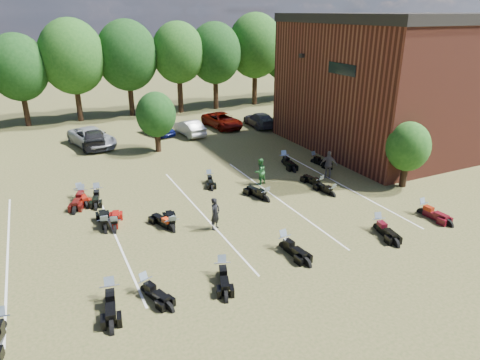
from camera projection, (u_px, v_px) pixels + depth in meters
ground at (273, 224)px, 23.35m from camera, size 160.00×160.00×0.00m
car_2 at (92, 137)px, 36.56m from camera, size 3.90×6.09×1.56m
car_3 at (94, 138)px, 36.46m from camera, size 2.58×5.21×1.46m
car_4 at (159, 128)px, 39.95m from camera, size 2.68×4.10×1.30m
car_5 at (189, 128)px, 39.89m from camera, size 1.91×4.45×1.43m
car_6 at (222, 120)px, 42.52m from camera, size 3.00×5.40×1.43m
car_7 at (260, 120)px, 42.88m from camera, size 2.20×4.89×1.39m
person_black at (215, 214)px, 22.57m from camera, size 0.77×0.70×1.78m
person_green at (260, 172)px, 28.47m from camera, size 1.02×0.89×1.79m
person_grey at (329, 165)px, 29.52m from camera, size 1.20×1.06×1.95m
motorcycle_0 at (3, 331)px, 15.59m from camera, size 1.22×2.49×1.33m
motorcycle_1 at (111, 300)px, 17.25m from camera, size 1.19×2.61×1.40m
motorcycle_2 at (146, 292)px, 17.74m from camera, size 1.41×2.33×1.24m
motorcycle_3 at (222, 275)px, 18.88m from camera, size 1.46×2.47×1.31m
motorcycle_4 at (284, 248)px, 21.02m from camera, size 0.98×2.47×1.34m
motorcycle_5 at (377, 229)px, 22.82m from camera, size 1.26×2.49×1.33m
motorcycle_6 at (422, 214)px, 24.59m from camera, size 0.90×2.40×1.31m
motorcycle_7 at (115, 231)px, 22.63m from camera, size 1.26×2.45×1.31m
motorcycle_8 at (171, 230)px, 22.75m from camera, size 1.40×2.32×1.23m
motorcycle_9 at (106, 231)px, 22.64m from camera, size 0.96×2.49×1.36m
motorcycle_10 at (173, 230)px, 22.73m from camera, size 1.01×2.32×1.25m
motorcycle_11 at (266, 201)px, 26.25m from camera, size 1.32×2.49×1.33m
motorcycle_12 at (332, 196)px, 26.96m from camera, size 0.88×2.11×1.14m
motorcycle_13 at (320, 187)px, 28.23m from camera, size 1.03×2.25×1.21m
motorcycle_14 at (82, 200)px, 26.37m from camera, size 1.59×2.61×1.39m
motorcycle_15 at (81, 197)px, 26.77m from camera, size 0.93×2.36×1.28m
motorcycle_16 at (98, 198)px, 26.72m from camera, size 1.20×2.44×1.30m
motorcycle_18 at (209, 181)px, 29.23m from camera, size 1.16×2.15×1.14m
motorcycle_19 at (284, 164)px, 32.65m from camera, size 1.17×2.59×1.39m
motorcycle_20 at (314, 163)px, 32.82m from camera, size 1.05×2.29×1.23m
brick_building at (439, 78)px, 37.83m from camera, size 25.40×15.20×10.70m
tree_line at (128, 57)px, 44.87m from camera, size 56.00×6.00×9.79m
young_tree_near_building at (408, 147)px, 27.43m from camera, size 2.80×2.80×4.16m
young_tree_midfield at (156, 115)px, 34.36m from camera, size 3.20×3.20×4.70m
parking_lines at (202, 213)px, 24.64m from camera, size 20.10×14.00×0.01m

